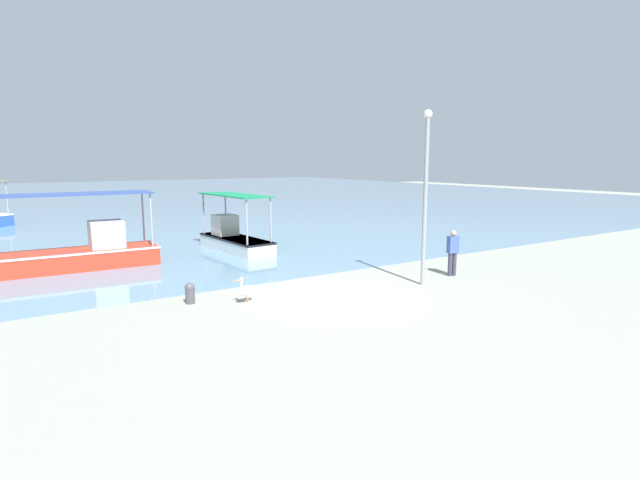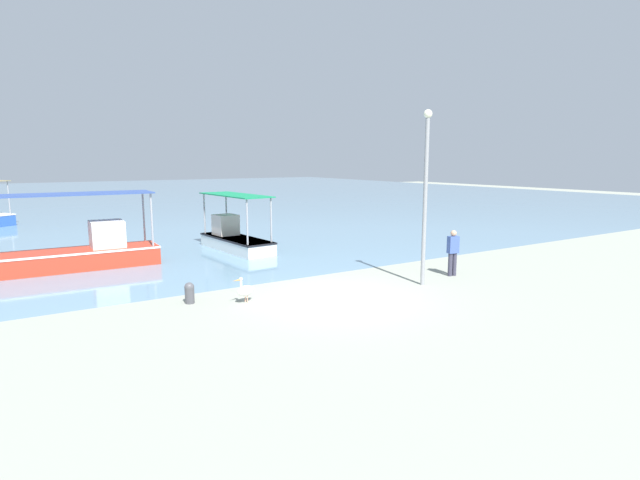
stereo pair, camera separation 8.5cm
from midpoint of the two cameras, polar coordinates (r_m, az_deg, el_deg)
ground at (r=15.38m, az=2.51°, el=-6.75°), size 120.00×120.00×0.00m
harbor_water at (r=60.86m, az=-24.34°, el=4.40°), size 110.00×90.00×0.00m
fishing_boat_outer at (r=21.60m, az=-26.38°, el=-1.27°), size 6.81×1.99×2.94m
fishing_boat_near_left at (r=23.87m, az=-9.63°, el=0.34°), size 1.93×4.94×2.62m
pelican at (r=15.06m, az=-8.39°, el=-5.70°), size 0.80×0.42×0.80m
lamp_post at (r=16.93m, az=12.10°, el=5.76°), size 0.28×0.28×5.82m
mooring_bollard at (r=15.32m, az=-14.54°, el=-5.81°), size 0.29×0.29×0.63m
fisherman_standing at (r=18.81m, az=15.06°, el=-1.27°), size 0.43×0.29×1.69m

